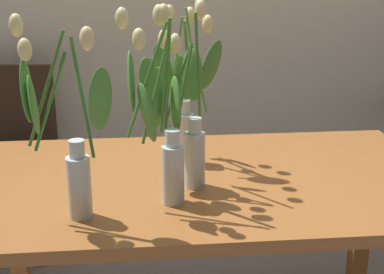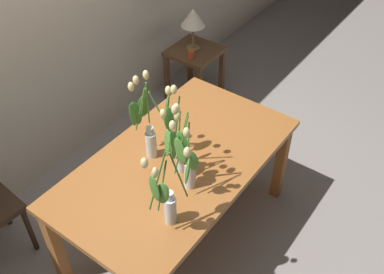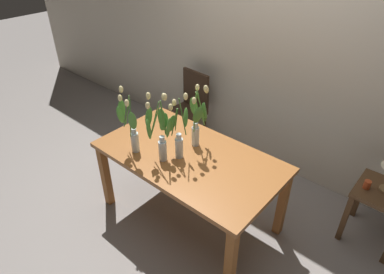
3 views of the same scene
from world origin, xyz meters
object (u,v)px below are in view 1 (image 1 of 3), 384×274
tulip_vase_0 (160,126)px  tulip_vase_1 (186,97)px  dining_chair (13,148)px  dining_table (206,202)px  tulip_vase_2 (68,145)px  tulip_vase_3 (188,125)px

tulip_vase_0 → tulip_vase_1: size_ratio=1.00×
tulip_vase_1 → dining_chair: size_ratio=0.62×
tulip_vase_0 → tulip_vase_1: bearing=73.3°
tulip_vase_1 → dining_chair: (-0.81, 0.82, -0.45)m
dining_table → tulip_vase_2: tulip_vase_2 is taller
dining_table → tulip_vase_3: (-0.07, -0.06, 0.29)m
tulip_vase_0 → dining_table: bearing=49.2°
dining_table → tulip_vase_3: tulip_vase_3 is taller
tulip_vase_1 → tulip_vase_2: tulip_vase_1 is taller
tulip_vase_3 → dining_table: bearing=43.8°
tulip_vase_1 → tulip_vase_3: size_ratio=0.99×
dining_table → tulip_vase_3: size_ratio=2.74×
tulip_vase_3 → tulip_vase_1: bearing=86.1°
dining_table → tulip_vase_3: bearing=-136.2°
tulip_vase_0 → tulip_vase_1: (0.11, 0.36, -0.00)m
tulip_vase_3 → dining_chair: (-0.79, 1.05, -0.42)m
tulip_vase_1 → tulip_vase_3: 0.24m
dining_table → tulip_vase_0: size_ratio=2.75×
tulip_vase_1 → tulip_vase_3: tulip_vase_3 is taller
tulip_vase_0 → tulip_vase_3: size_ratio=1.00×
tulip_vase_1 → dining_table: bearing=-73.4°
tulip_vase_1 → dining_chair: tulip_vase_1 is taller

